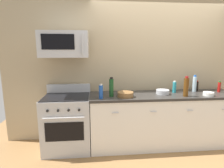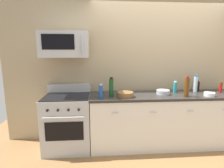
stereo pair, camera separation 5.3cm
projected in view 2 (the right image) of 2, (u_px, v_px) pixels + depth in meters
ground_plane at (162, 144)px, 3.20m from camera, size 6.81×6.81×0.00m
back_wall at (158, 67)px, 3.36m from camera, size 5.67×0.10×2.70m
counter_unit at (164, 120)px, 3.11m from camera, size 2.58×0.66×0.92m
range_oven at (68, 122)px, 2.99m from camera, size 0.76×0.69×1.07m
microwave at (65, 45)px, 2.80m from camera, size 0.74×0.44×0.40m
bottle_wine_green at (111, 87)px, 2.85m from camera, size 0.07×0.07×0.32m
bottle_hot_sauce_red at (221, 87)px, 3.14m from camera, size 0.05×0.05×0.20m
bottle_dish_soap at (175, 87)px, 3.12m from camera, size 0.06×0.06×0.21m
bottle_wine_amber at (187, 87)px, 2.84m from camera, size 0.08×0.08×0.33m
bottle_water_clear at (196, 84)px, 3.19m from camera, size 0.07×0.07×0.30m
bottle_soda_blue at (101, 92)px, 2.74m from camera, size 0.06×0.06×0.23m
bottle_soy_sauce_dark at (198, 86)px, 3.28m from camera, size 0.06×0.06×0.19m
bowl_white_ceramic at (209, 94)px, 2.90m from camera, size 0.17×0.17×0.06m
bowl_wooden_salad at (125, 94)px, 2.85m from camera, size 0.26×0.26×0.08m
bowl_steel_prep at (163, 92)px, 3.02m from camera, size 0.22×0.22×0.08m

